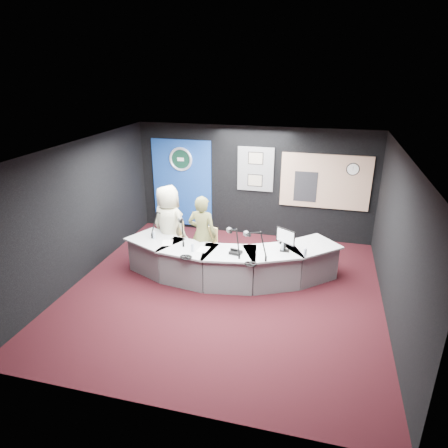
% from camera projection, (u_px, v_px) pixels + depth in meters
% --- Properties ---
extents(ground, '(6.00, 6.00, 0.00)m').
position_uv_depth(ground, '(224.00, 291.00, 7.88)').
color(ground, black).
rests_on(ground, ground).
extents(ceiling, '(6.00, 6.00, 0.02)m').
position_uv_depth(ceiling, '(224.00, 150.00, 6.84)').
color(ceiling, silver).
rests_on(ceiling, ground).
extents(wall_back, '(6.00, 0.02, 2.80)m').
position_uv_depth(wall_back, '(253.00, 182.00, 10.06)').
color(wall_back, black).
rests_on(wall_back, ground).
extents(wall_front, '(6.00, 0.02, 2.80)m').
position_uv_depth(wall_front, '(160.00, 318.00, 4.66)').
color(wall_front, black).
rests_on(wall_front, ground).
extents(wall_left, '(0.02, 6.00, 2.80)m').
position_uv_depth(wall_left, '(80.00, 212.00, 8.05)').
color(wall_left, black).
rests_on(wall_left, ground).
extents(wall_right, '(0.02, 6.00, 2.80)m').
position_uv_depth(wall_right, '(397.00, 242.00, 6.67)').
color(wall_right, black).
rests_on(wall_right, ground).
extents(broadcast_desk, '(4.50, 1.90, 0.75)m').
position_uv_depth(broadcast_desk, '(228.00, 262.00, 8.25)').
color(broadcast_desk, '#AFB2B3').
rests_on(broadcast_desk, ground).
extents(backdrop_panel, '(1.60, 0.05, 2.30)m').
position_uv_depth(backdrop_panel, '(182.00, 183.00, 10.53)').
color(backdrop_panel, navy).
rests_on(backdrop_panel, wall_back).
extents(agency_seal, '(0.63, 0.07, 0.63)m').
position_uv_depth(agency_seal, '(181.00, 159.00, 10.25)').
color(agency_seal, silver).
rests_on(agency_seal, backdrop_panel).
extents(seal_center, '(0.48, 0.01, 0.48)m').
position_uv_depth(seal_center, '(181.00, 159.00, 10.25)').
color(seal_center, black).
rests_on(seal_center, backdrop_panel).
extents(pinboard, '(0.90, 0.04, 1.10)m').
position_uv_depth(pinboard, '(256.00, 169.00, 9.89)').
color(pinboard, slate).
rests_on(pinboard, wall_back).
extents(framed_photo_upper, '(0.34, 0.02, 0.27)m').
position_uv_depth(framed_photo_upper, '(256.00, 158.00, 9.76)').
color(framed_photo_upper, gray).
rests_on(framed_photo_upper, pinboard).
extents(framed_photo_lower, '(0.34, 0.02, 0.27)m').
position_uv_depth(framed_photo_lower, '(255.00, 180.00, 9.97)').
color(framed_photo_lower, gray).
rests_on(framed_photo_lower, pinboard).
extents(booth_window_frame, '(2.12, 0.06, 1.32)m').
position_uv_depth(booth_window_frame, '(325.00, 182.00, 9.57)').
color(booth_window_frame, tan).
rests_on(booth_window_frame, wall_back).
extents(booth_glow, '(2.00, 0.02, 1.20)m').
position_uv_depth(booth_glow, '(325.00, 182.00, 9.56)').
color(booth_glow, '#DDAC8B').
rests_on(booth_glow, booth_window_frame).
extents(equipment_rack, '(0.55, 0.02, 0.75)m').
position_uv_depth(equipment_rack, '(306.00, 187.00, 9.70)').
color(equipment_rack, black).
rests_on(equipment_rack, booth_window_frame).
extents(wall_clock, '(0.28, 0.01, 0.28)m').
position_uv_depth(wall_clock, '(353.00, 169.00, 9.27)').
color(wall_clock, white).
rests_on(wall_clock, booth_window_frame).
extents(armchair_left, '(0.70, 0.70, 1.06)m').
position_uv_depth(armchair_left, '(170.00, 241.00, 8.84)').
color(armchair_left, tan).
rests_on(armchair_left, ground).
extents(armchair_right, '(0.60, 0.60, 0.89)m').
position_uv_depth(armchair_right, '(203.00, 252.00, 8.50)').
color(armchair_right, tan).
rests_on(armchair_right, ground).
extents(draped_jacket, '(0.51, 0.20, 0.70)m').
position_uv_depth(draped_jacket, '(171.00, 233.00, 9.05)').
color(draped_jacket, slate).
rests_on(draped_jacket, armchair_left).
extents(person_man, '(1.01, 0.82, 1.80)m').
position_uv_depth(person_man, '(169.00, 225.00, 8.71)').
color(person_man, beige).
rests_on(person_man, ground).
extents(person_woman, '(0.65, 0.45, 1.70)m').
position_uv_depth(person_woman, '(202.00, 235.00, 8.35)').
color(person_woman, brown).
rests_on(person_woman, ground).
extents(computer_monitor, '(0.39, 0.26, 0.31)m').
position_uv_depth(computer_monitor, '(285.00, 236.00, 7.73)').
color(computer_monitor, black).
rests_on(computer_monitor, broadcast_desk).
extents(desk_phone, '(0.25, 0.22, 0.06)m').
position_uv_depth(desk_phone, '(236.00, 252.00, 7.73)').
color(desk_phone, black).
rests_on(desk_phone, broadcast_desk).
extents(headphones_near, '(0.23, 0.23, 0.04)m').
position_uv_depth(headphones_near, '(251.00, 264.00, 7.32)').
color(headphones_near, black).
rests_on(headphones_near, broadcast_desk).
extents(headphones_far, '(0.24, 0.24, 0.04)m').
position_uv_depth(headphones_far, '(186.00, 257.00, 7.57)').
color(headphones_far, black).
rests_on(headphones_far, broadcast_desk).
extents(paper_stack, '(0.30, 0.36, 0.00)m').
position_uv_depth(paper_stack, '(167.00, 243.00, 8.21)').
color(paper_stack, white).
rests_on(paper_stack, broadcast_desk).
extents(notepad, '(0.23, 0.30, 0.00)m').
position_uv_depth(notepad, '(203.00, 249.00, 7.92)').
color(notepad, white).
rests_on(notepad, broadcast_desk).
extents(boom_mic_a, '(0.37, 0.69, 0.60)m').
position_uv_depth(boom_mic_a, '(162.00, 221.00, 8.55)').
color(boom_mic_a, black).
rests_on(boom_mic_a, broadcast_desk).
extents(boom_mic_b, '(0.38, 0.68, 0.60)m').
position_uv_depth(boom_mic_b, '(182.00, 227.00, 8.21)').
color(boom_mic_b, black).
rests_on(boom_mic_b, broadcast_desk).
extents(boom_mic_c, '(0.45, 0.65, 0.60)m').
position_uv_depth(boom_mic_c, '(234.00, 238.00, 7.71)').
color(boom_mic_c, black).
rests_on(boom_mic_c, broadcast_desk).
extents(boom_mic_d, '(0.58, 0.53, 0.60)m').
position_uv_depth(boom_mic_d, '(256.00, 241.00, 7.58)').
color(boom_mic_d, black).
rests_on(boom_mic_d, broadcast_desk).
extents(water_bottles, '(3.19, 0.52, 0.18)m').
position_uv_depth(water_bottles, '(225.00, 245.00, 7.88)').
color(water_bottles, silver).
rests_on(water_bottles, broadcast_desk).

